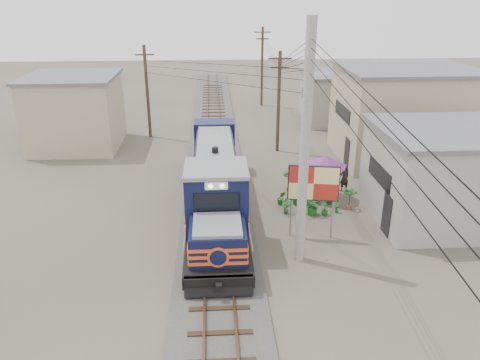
{
  "coord_description": "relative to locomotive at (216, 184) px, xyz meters",
  "views": [
    {
      "loc": [
        -0.08,
        -17.72,
        10.88
      ],
      "look_at": [
        1.18,
        3.29,
        2.2
      ],
      "focal_mm": 35.0,
      "sensor_mm": 36.0,
      "label": 1
    }
  ],
  "objects": [
    {
      "name": "utility_pole_main",
      "position": [
        3.5,
        -4.74,
        3.36
      ],
      "size": [
        0.4,
        0.4,
        10.0
      ],
      "color": "#9E9B93",
      "rests_on": "ground"
    },
    {
      "name": "locomotive",
      "position": [
        0.0,
        0.0,
        0.0
      ],
      "size": [
        2.75,
        14.94,
        3.7
      ],
      "color": "black",
      "rests_on": "ground"
    },
    {
      "name": "ballast",
      "position": [
        0.0,
        5.76,
        -1.56
      ],
      "size": [
        3.6,
        70.0,
        0.16
      ],
      "primitive_type": "cube",
      "color": "#595651",
      "rests_on": "ground"
    },
    {
      "name": "power_lines",
      "position": [
        -0.14,
        4.26,
        5.93
      ],
      "size": [
        9.65,
        19.0,
        3.3
      ],
      "color": "black",
      "rests_on": "ground"
    },
    {
      "name": "shophouse_mid",
      "position": [
        12.5,
        7.76,
        1.47
      ],
      "size": [
        8.4,
        7.35,
        6.2
      ],
      "color": "tan",
      "rests_on": "ground"
    },
    {
      "name": "billboard",
      "position": [
        4.39,
        -2.81,
        1.0
      ],
      "size": [
        2.3,
        0.5,
        3.57
      ],
      "rotation": [
        0.0,
        0.0,
        -0.17
      ],
      "color": "#99999E",
      "rests_on": "ground"
    },
    {
      "name": "wooden_pole_left",
      "position": [
        -5.0,
        13.76,
        2.04
      ],
      "size": [
        1.6,
        0.24,
        7.0
      ],
      "color": "#4C3826",
      "rests_on": "ground"
    },
    {
      "name": "market_umbrella",
      "position": [
        6.0,
        1.44,
        0.58
      ],
      "size": [
        2.33,
        2.33,
        2.52
      ],
      "rotation": [
        0.0,
        0.0,
        0.02
      ],
      "color": "black",
      "rests_on": "ground"
    },
    {
      "name": "shophouse_front",
      "position": [
        11.5,
        -1.24,
        0.72
      ],
      "size": [
        7.35,
        6.3,
        4.7
      ],
      "color": "gray",
      "rests_on": "ground"
    },
    {
      "name": "wooden_pole_mid",
      "position": [
        4.5,
        9.76,
        2.04
      ],
      "size": [
        1.6,
        0.24,
        7.0
      ],
      "color": "#4C3826",
      "rests_on": "ground"
    },
    {
      "name": "shophouse_back",
      "position": [
        11.0,
        17.76,
        0.47
      ],
      "size": [
        6.3,
        6.3,
        4.2
      ],
      "color": "gray",
      "rests_on": "ground"
    },
    {
      "name": "plant_nursery",
      "position": [
        4.77,
        0.19,
        -1.17
      ],
      "size": [
        3.19,
        2.12,
        1.08
      ],
      "color": "#1C611B",
      "rests_on": "ground"
    },
    {
      "name": "shophouse_left",
      "position": [
        -10.0,
        11.76,
        0.97
      ],
      "size": [
        6.3,
        6.3,
        5.2
      ],
      "color": "tan",
      "rests_on": "ground"
    },
    {
      "name": "wooden_pole_far",
      "position": [
        4.8,
        23.76,
        2.29
      ],
      "size": [
        1.6,
        0.24,
        7.5
      ],
      "color": "#4C3826",
      "rests_on": "ground"
    },
    {
      "name": "vendor",
      "position": [
        7.37,
        2.41,
        -0.83
      ],
      "size": [
        0.68,
        0.56,
        1.61
      ],
      "primitive_type": "imported",
      "rotation": [
        0.0,
        0.0,
        3.49
      ],
      "color": "black",
      "rests_on": "ground"
    },
    {
      "name": "track",
      "position": [
        0.0,
        5.76,
        -1.38
      ],
      "size": [
        1.15,
        70.0,
        0.12
      ],
      "color": "#51331E",
      "rests_on": "ground"
    },
    {
      "name": "ground",
      "position": [
        0.0,
        -4.24,
        -1.64
      ],
      "size": [
        120.0,
        120.0,
        0.0
      ],
      "primitive_type": "plane",
      "color": "#473F35",
      "rests_on": "ground"
    }
  ]
}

